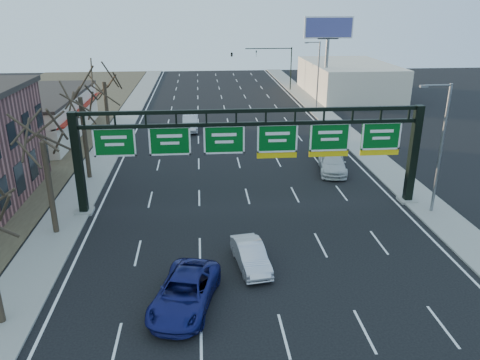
{
  "coord_description": "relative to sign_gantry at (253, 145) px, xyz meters",
  "views": [
    {
      "loc": [
        -3.41,
        -22.67,
        13.85
      ],
      "look_at": [
        -0.99,
        5.14,
        3.2
      ],
      "focal_mm": 35.0,
      "sensor_mm": 36.0,
      "label": 1
    }
  ],
  "objects": [
    {
      "name": "sidewalk_left",
      "position": [
        -12.96,
        12.0,
        -4.57
      ],
      "size": [
        3.0,
        120.0,
        0.12
      ],
      "primitive_type": "cube",
      "color": "gray",
      "rests_on": "ground"
    },
    {
      "name": "sign_gantry",
      "position": [
        0.0,
        0.0,
        0.0
      ],
      "size": [
        24.6,
        1.2,
        7.2
      ],
      "color": "black",
      "rests_on": "ground"
    },
    {
      "name": "billboard_right",
      "position": [
        14.84,
        36.98,
        4.43
      ],
      "size": [
        7.0,
        0.5,
        12.0
      ],
      "color": "slate",
      "rests_on": "ground"
    },
    {
      "name": "car_white_wagon",
      "position": [
        7.75,
        6.92,
        -3.84
      ],
      "size": [
        3.15,
        5.74,
        1.58
      ],
      "primitive_type": "imported",
      "rotation": [
        0.0,
        0.0,
        -0.18
      ],
      "color": "silver",
      "rests_on": "ground"
    },
    {
      "name": "car_grey_far",
      "position": [
        8.53,
        11.44,
        -3.91
      ],
      "size": [
        2.47,
        4.47,
        1.44
      ],
      "primitive_type": "imported",
      "rotation": [
        0.0,
        0.0,
        -0.19
      ],
      "color": "#3C3E41",
      "rests_on": "ground"
    },
    {
      "name": "car_silver_sedan",
      "position": [
        -1.02,
        -8.09,
        -3.94
      ],
      "size": [
        2.08,
        4.37,
        1.38
      ],
      "primitive_type": "imported",
      "rotation": [
        0.0,
        0.0,
        0.15
      ],
      "color": "silver",
      "rests_on": "ground"
    },
    {
      "name": "tree_mid",
      "position": [
        -12.96,
        7.0,
        3.23
      ],
      "size": [
        3.6,
        3.6,
        9.24
      ],
      "color": "black",
      "rests_on": "sidewalk_left"
    },
    {
      "name": "cream_strip",
      "position": [
        -21.64,
        21.0,
        -2.27
      ],
      "size": [
        10.9,
        18.4,
        4.7
      ],
      "color": "beige",
      "rests_on": "ground"
    },
    {
      "name": "streetlight_far",
      "position": [
        12.31,
        32.0,
        0.45
      ],
      "size": [
        2.15,
        0.22,
        9.0
      ],
      "color": "slate",
      "rests_on": "sidewalk_right"
    },
    {
      "name": "tree_far",
      "position": [
        -12.96,
        17.0,
        2.86
      ],
      "size": [
        3.6,
        3.6,
        8.86
      ],
      "color": "black",
      "rests_on": "sidewalk_left"
    },
    {
      "name": "traffic_signal_mast",
      "position": [
        5.53,
        47.0,
        0.87
      ],
      "size": [
        10.16,
        0.54,
        7.0
      ],
      "color": "black",
      "rests_on": "ground"
    },
    {
      "name": "building_right_distant",
      "position": [
        19.84,
        42.0,
        -2.13
      ],
      "size": [
        12.0,
        20.0,
        5.0
      ],
      "primitive_type": "cube",
      "color": "beige",
      "rests_on": "ground"
    },
    {
      "name": "streetlight_near",
      "position": [
        12.31,
        -2.0,
        0.45
      ],
      "size": [
        2.15,
        0.22,
        9.0
      ],
      "color": "slate",
      "rests_on": "sidewalk_right"
    },
    {
      "name": "car_silver_distant",
      "position": [
        -4.71,
        22.11,
        -3.81
      ],
      "size": [
        1.74,
        4.97,
        1.64
      ],
      "primitive_type": "imported",
      "rotation": [
        0.0,
        0.0,
        -0.0
      ],
      "color": "#AEAEB3",
      "rests_on": "ground"
    },
    {
      "name": "ground",
      "position": [
        -0.16,
        -8.0,
        -4.63
      ],
      "size": [
        160.0,
        160.0,
        0.0
      ],
      "primitive_type": "plane",
      "color": "black",
      "rests_on": "ground"
    },
    {
      "name": "lane_markings",
      "position": [
        -0.16,
        12.0,
        -4.62
      ],
      "size": [
        21.6,
        120.0,
        0.01
      ],
      "primitive_type": "cube",
      "color": "white",
      "rests_on": "ground"
    },
    {
      "name": "sidewalk_right",
      "position": [
        12.64,
        12.0,
        -4.57
      ],
      "size": [
        3.0,
        120.0,
        0.12
      ],
      "primitive_type": "cube",
      "color": "gray",
      "rests_on": "ground"
    },
    {
      "name": "tree_gantry",
      "position": [
        -12.96,
        -3.0,
        2.48
      ],
      "size": [
        3.6,
        3.6,
        8.48
      ],
      "color": "black",
      "rests_on": "sidewalk_left"
    },
    {
      "name": "car_blue_suv",
      "position": [
        -4.57,
        -11.44,
        -3.85
      ],
      "size": [
        3.88,
        6.07,
        1.56
      ],
      "primitive_type": "imported",
      "rotation": [
        0.0,
        0.0,
        -0.25
      ],
      "color": "navy",
      "rests_on": "ground"
    }
  ]
}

